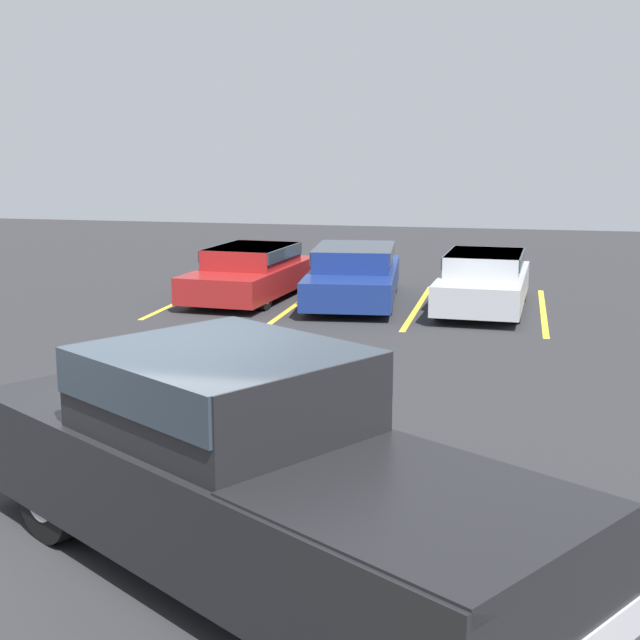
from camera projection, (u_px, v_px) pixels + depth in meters
name	position (u px, v px, depth m)	size (l,w,h in m)	color
ground_plane	(140.00, 542.00, 7.90)	(60.00, 60.00, 0.00)	#2D2D30
stall_stripe_a	(189.00, 297.00, 20.27)	(0.12, 5.40, 0.01)	yellow
stall_stripe_b	(300.00, 302.00, 19.71)	(0.12, 5.40, 0.01)	yellow
stall_stripe_c	(418.00, 306.00, 19.15)	(0.12, 5.40, 0.01)	yellow
stall_stripe_d	(543.00, 311.00, 18.59)	(0.12, 5.40, 0.01)	yellow
pickup_truck	(248.00, 468.00, 7.16)	(5.91, 4.78, 1.85)	black
parked_sedan_a	(251.00, 271.00, 20.04)	(2.11, 4.48, 1.18)	maroon
parked_sedan_b	(354.00, 272.00, 19.59)	(2.30, 4.89, 1.23)	navy
parked_sedan_c	(484.00, 279.00, 18.70)	(1.89, 4.37, 1.20)	#B7BABF
wheel_stop_curb	(294.00, 277.00, 22.81)	(1.64, 0.20, 0.14)	#B7B2A8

